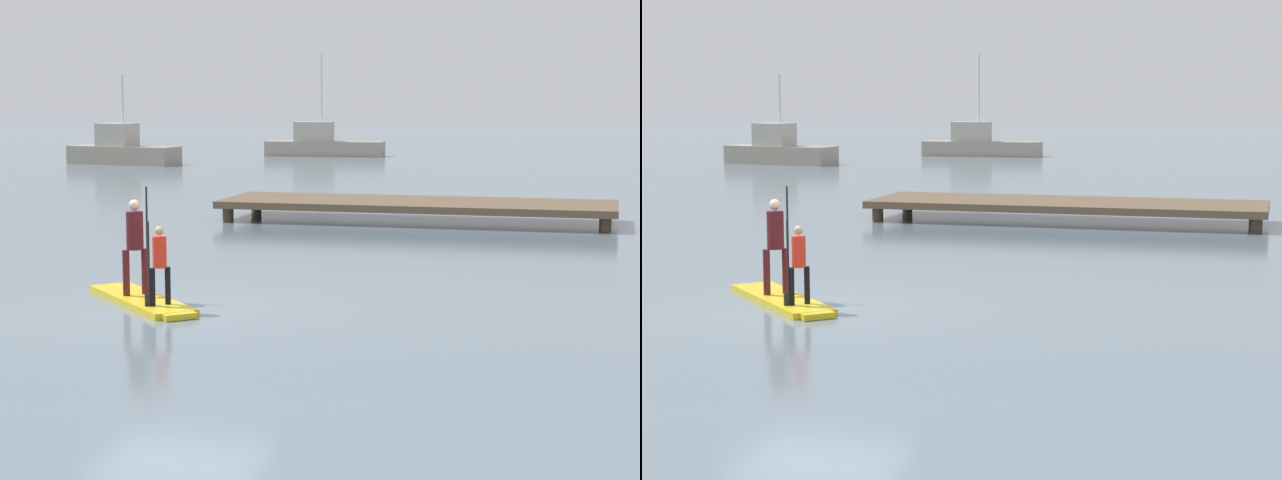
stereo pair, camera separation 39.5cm
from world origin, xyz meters
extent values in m
plane|color=slate|center=(0.00, 0.00, 0.00)|extent=(240.00, 240.00, 0.00)
cube|color=gold|center=(-0.72, 0.28, 0.05)|extent=(2.53, 2.59, 0.10)
cube|color=gold|center=(0.33, -0.81, 0.05)|extent=(0.52, 0.51, 0.09)
cylinder|color=#4C1419|center=(-0.76, 0.55, 0.46)|extent=(0.11, 0.11, 0.72)
cylinder|color=#4C1419|center=(-0.99, 0.33, 0.46)|extent=(0.11, 0.11, 0.72)
cylinder|color=#4C1419|center=(-0.87, 0.44, 1.12)|extent=(0.38, 0.38, 0.60)
sphere|color=beige|center=(-0.87, 0.44, 1.53)|extent=(0.17, 0.17, 0.17)
cylinder|color=black|center=(-0.73, 0.58, 0.96)|extent=(0.03, 0.03, 1.71)
cube|color=black|center=(-0.73, 0.58, 0.19)|extent=(0.12, 0.12, 0.18)
cylinder|color=black|center=(-0.07, -0.21, 0.38)|extent=(0.09, 0.09, 0.57)
cylinder|color=black|center=(-0.25, -0.38, 0.38)|extent=(0.09, 0.09, 0.57)
cylinder|color=red|center=(-0.16, -0.30, 0.91)|extent=(0.30, 0.30, 0.47)
sphere|color=tan|center=(-0.16, -0.30, 1.23)|extent=(0.14, 0.14, 0.14)
cylinder|color=black|center=(-0.29, -0.42, 0.74)|extent=(0.03, 0.03, 1.28)
cube|color=black|center=(-0.29, -0.42, 0.19)|extent=(0.12, 0.12, 0.18)
cube|color=#9E9384|center=(-14.98, 32.13, 0.41)|extent=(5.29, 2.40, 0.82)
cube|color=#B2AD9E|center=(-15.31, 32.18, 1.32)|extent=(1.75, 1.52, 1.01)
cylinder|color=silver|center=(-15.00, 32.13, 2.91)|extent=(0.12, 0.12, 2.17)
cube|color=#9E9384|center=(-7.83, 40.73, 0.37)|extent=(6.00, 1.68, 0.74)
cube|color=#B2AD9E|center=(-8.39, 40.71, 1.23)|extent=(1.92, 1.19, 0.98)
cylinder|color=silver|center=(-8.02, 40.72, 3.41)|extent=(0.12, 0.12, 3.38)
cube|color=brown|center=(1.58, 12.70, 0.43)|extent=(9.92, 3.02, 0.18)
cylinder|color=#473828|center=(-3.08, 11.49, 0.26)|extent=(0.28, 0.28, 0.52)
cylinder|color=#473828|center=(-3.08, 13.91, 0.26)|extent=(0.28, 0.28, 0.52)
cylinder|color=#473828|center=(6.24, 11.49, 0.26)|extent=(0.28, 0.28, 0.52)
cylinder|color=#473828|center=(6.24, 13.91, 0.26)|extent=(0.28, 0.28, 0.52)
camera|label=1|loc=(6.43, -16.50, 3.32)|focal=65.55mm
camera|label=2|loc=(6.81, -16.40, 3.32)|focal=65.55mm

